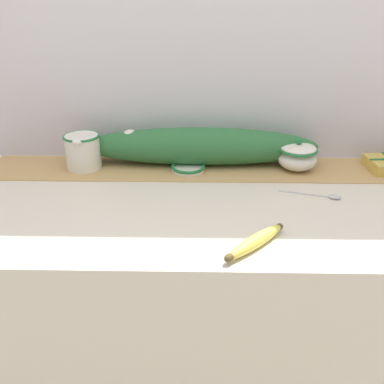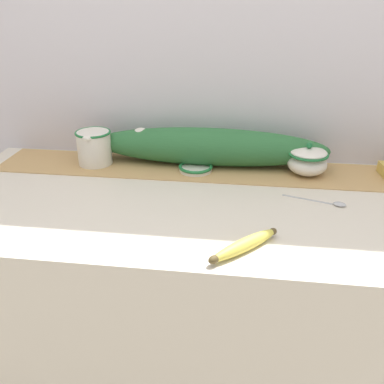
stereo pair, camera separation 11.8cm
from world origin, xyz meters
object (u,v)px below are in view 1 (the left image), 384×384
sugar_bowl (296,156)px  spoon (328,196)px  cream_pitcher (82,150)px  banana (253,242)px  small_dish (187,168)px

sugar_bowl → spoon: (0.06, -0.21, -0.05)m
cream_pitcher → banana: (0.53, -0.48, -0.05)m
cream_pitcher → spoon: bearing=-15.3°
cream_pitcher → banana: cream_pitcher is taller
sugar_bowl → spoon: 0.22m
small_dish → spoon: small_dish is taller
cream_pitcher → sugar_bowl: bearing=-0.1°
sugar_bowl → small_dish: (-0.37, -0.02, -0.04)m
sugar_bowl → small_dish: size_ratio=1.13×
small_dish → sugar_bowl: bearing=3.3°
sugar_bowl → banana: 0.52m
small_dish → spoon: size_ratio=0.64×
sugar_bowl → banana: size_ratio=0.75×
cream_pitcher → sugar_bowl: cream_pitcher is taller
banana → spoon: 0.37m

